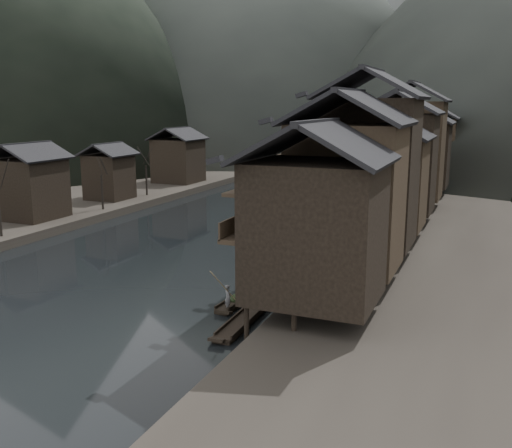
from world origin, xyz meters
The scene contains 12 objects.
water centered at (0.00, 0.00, 0.00)m, with size 300.00×300.00×0.00m, color black.
left_bank centered at (-35.00, 40.00, 0.60)m, with size 40.00×200.00×1.20m, color #2D2823.
stilt_houses centered at (17.28, 19.09, 8.92)m, with size 9.00×67.60×16.15m.
left_houses centered at (-20.50, 20.12, 5.66)m, with size 8.10×53.20×8.73m.
bare_trees centered at (-17.00, 7.89, 5.81)m, with size 3.26×40.71×6.51m.
moored_sampans centered at (11.87, 19.46, 0.20)m, with size 2.97×61.86×0.47m.
midriver_boats centered at (0.40, 48.20, 0.20)m, with size 8.27×27.34×0.45m.
stone_bridge centered at (0.00, 72.00, 5.11)m, with size 40.00×6.00×9.00m.
hero_sampan centered at (10.77, -4.23, 0.20)m, with size 1.33×4.73×0.43m.
cargo_heap centered at (10.75, -4.02, 0.74)m, with size 1.03×1.35×0.62m, color black.
boatman centered at (10.90, -5.87, 1.30)m, with size 0.63×0.41×1.73m, color slate.
bamboo_pole centered at (11.10, -5.87, 3.94)m, with size 0.06×0.06×4.50m, color #8C7A51.
Camera 1 is at (26.05, -37.56, 13.39)m, focal length 40.00 mm.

